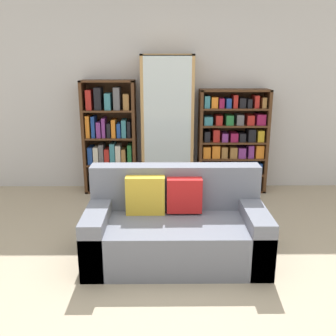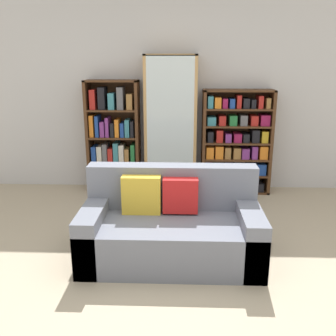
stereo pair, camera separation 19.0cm
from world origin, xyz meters
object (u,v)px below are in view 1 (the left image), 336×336
at_px(bookshelf_right, 232,143).
at_px(wine_bottle, 220,198).
at_px(bookshelf_left, 110,140).
at_px(couch, 175,228).
at_px(display_cabinet, 167,125).

xyz_separation_m(bookshelf_right, wine_bottle, (-0.27, -0.76, -0.52)).
height_order(bookshelf_left, bookshelf_right, bookshelf_left).
distance_m(bookshelf_left, wine_bottle, 1.71).
relative_size(bookshelf_left, bookshelf_right, 1.09).
xyz_separation_m(couch, bookshelf_left, (-0.85, 1.88, 0.44)).
bearing_deg(couch, bookshelf_right, 65.93).
xyz_separation_m(bookshelf_left, display_cabinet, (0.79, -0.02, 0.21)).
bearing_deg(wine_bottle, couch, -117.22).
distance_m(couch, bookshelf_right, 2.09).
bearing_deg(bookshelf_left, wine_bottle, -28.25).
bearing_deg(bookshelf_left, couch, -65.60).
height_order(bookshelf_left, display_cabinet, display_cabinet).
bearing_deg(bookshelf_right, display_cabinet, -178.97).
height_order(couch, wine_bottle, couch).
xyz_separation_m(couch, bookshelf_right, (0.84, 1.88, 0.39)).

